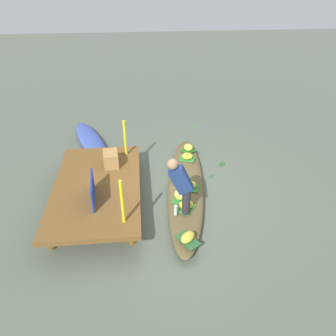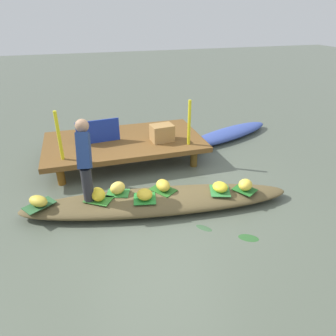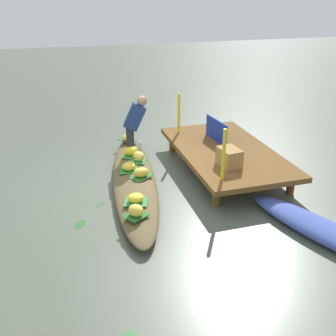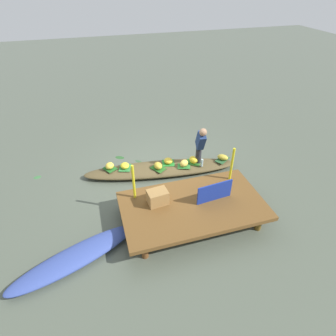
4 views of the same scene
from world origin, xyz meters
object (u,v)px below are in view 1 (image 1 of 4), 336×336
Objects in this scene: banana_bunch_2 at (187,156)px; banana_bunch_4 at (186,205)px; market_banner at (93,190)px; banana_bunch_1 at (180,176)px; banana_bunch_6 at (188,147)px; vendor_boat at (186,186)px; banana_bunch_5 at (179,195)px; vendor_person at (181,184)px; water_bottle at (176,210)px; banana_bunch_3 at (190,185)px; produce_crate at (111,159)px; banana_bunch_0 at (188,237)px; moored_boat at (91,141)px.

banana_bunch_4 is (-1.90, 0.30, 0.02)m from banana_bunch_2.
banana_bunch_2 is 2.72m from market_banner.
banana_bunch_6 reaches higher than banana_bunch_1.
vendor_boat is 14.88× the size of banana_bunch_4.
market_banner is at bearing 93.94° from banana_bunch_5.
banana_bunch_4 is 0.62m from vendor_person.
banana_bunch_1 is 1.25× the size of water_bottle.
banana_bunch_4 is 1.15× the size of banana_bunch_5.
water_bottle reaches higher than banana_bunch_3.
water_bottle is at bearing 126.14° from banana_bunch_4.
vendor_boat is 17.80× the size of banana_bunch_6.
water_bottle is at bearing -141.03° from produce_crate.
vendor_boat is at bearing 169.93° from banana_bunch_2.
vendor_person is at bearing 172.90° from banana_bunch_1.
banana_bunch_0 reaches higher than banana_bunch_3.
moored_boat is 11.73× the size of water_bottle.
banana_bunch_0 is 0.26× the size of vendor_person.
banana_bunch_0 is at bearing -173.72° from moored_boat.
banana_bunch_6 is 3.05m from market_banner.
moored_boat is 9.41× the size of banana_bunch_1.
banana_bunch_3 is 0.46m from banana_bunch_5.
banana_bunch_3 is at bearing -14.53° from banana_bunch_4.
moored_boat is at bearing 33.95° from banana_bunch_4.
produce_crate is (-1.87, -0.71, 0.50)m from moored_boat.
banana_bunch_6 is at bearing -8.57° from banana_bunch_0.
banana_bunch_5 reaches higher than vendor_boat.
banana_bunch_6 is at bearing -65.74° from produce_crate.
vendor_person reaches higher than banana_bunch_5.
banana_bunch_6 is at bearing -11.90° from vendor_person.
vendor_boat is 1.34m from vendor_person.
banana_bunch_4 is 0.33m from banana_bunch_5.
banana_bunch_5 is at bearing -165.35° from moored_boat.
banana_bunch_6 reaches higher than banana_bunch_2.
vendor_boat is 2.12m from market_banner.
vendor_boat is 1.02m from banana_bunch_2.
banana_bunch_1 is 2.02m from market_banner.
banana_bunch_4 is 0.65× the size of produce_crate.
banana_bunch_5 reaches higher than moored_boat.
vendor_person reaches higher than banana_bunch_0.
vendor_boat is 1.16m from water_bottle.
banana_bunch_1 is at bearing 161.89° from banana_bunch_2.
market_banner reaches higher than vendor_boat.
water_bottle is (0.70, 0.13, 0.03)m from banana_bunch_0.
moored_boat is at bearing 42.51° from banana_bunch_3.
vendor_boat is at bearing -75.07° from market_banner.
market_banner reaches higher than banana_bunch_3.
banana_bunch_0 is at bearing -169.29° from water_bottle.
banana_bunch_3 is (1.55, -0.27, -0.00)m from banana_bunch_0.
banana_bunch_1 is at bearing -156.32° from moored_boat.
banana_bunch_6 is (1.27, -0.37, 0.00)m from banana_bunch_1.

